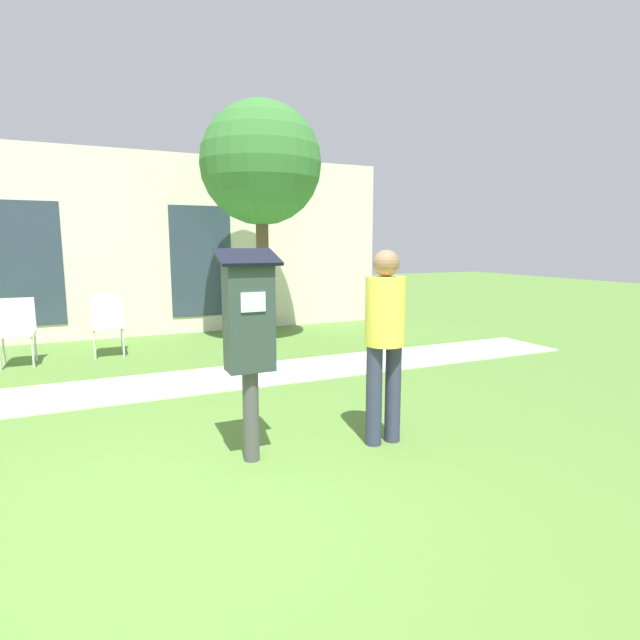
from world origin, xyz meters
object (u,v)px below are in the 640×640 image
at_px(person_standing, 385,332).
at_px(outdoor_chair_middle, 107,319).
at_px(outdoor_chair_left, 17,326).
at_px(parking_meter, 249,328).

xyz_separation_m(person_standing, outdoor_chair_middle, (-1.94, 4.51, -0.40)).
bearing_deg(outdoor_chair_left, parking_meter, -42.17).
distance_m(person_standing, outdoor_chair_left, 5.35).
xyz_separation_m(parking_meter, outdoor_chair_middle, (-0.86, 4.39, -0.49)).
relative_size(parking_meter, outdoor_chair_middle, 1.77).
distance_m(parking_meter, person_standing, 1.09).
bearing_deg(parking_meter, outdoor_chair_left, 115.15).
xyz_separation_m(parking_meter, person_standing, (1.08, -0.12, -0.09)).
bearing_deg(parking_meter, person_standing, -6.48).
relative_size(parking_meter, person_standing, 1.01).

